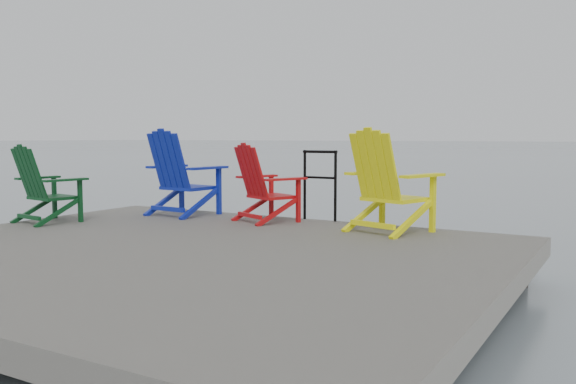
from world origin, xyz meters
The scene contains 7 objects.
ground centered at (0.00, 0.00, 0.00)m, with size 400.00×400.00×0.00m, color slate.
dock centered at (0.00, 0.00, 0.35)m, with size 6.00×5.00×1.40m.
handrail centered at (0.25, 2.45, 1.04)m, with size 0.48×0.04×0.90m.
chair_green centered at (-2.62, 0.53, 0.98)m, with size 0.83×0.78×0.95m.
chair_blue centered at (-1.62, 1.95, 1.07)m, with size 0.96×0.89×1.14m.
chair_red centered at (-0.30, 1.98, 0.99)m, with size 0.94×0.90×0.96m.
chair_yellow centered at (1.35, 1.96, 1.07)m, with size 1.06×1.01×1.13m.
Camera 1 is at (3.79, -4.47, 1.57)m, focal length 38.00 mm.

